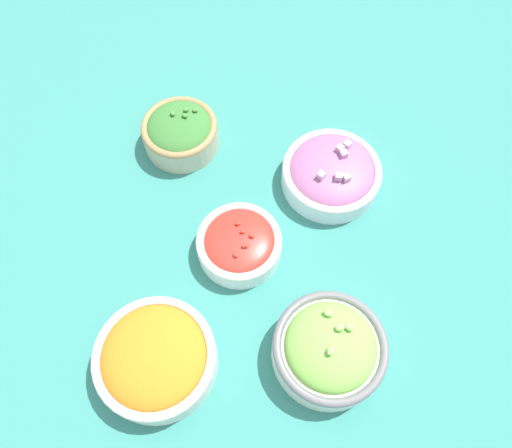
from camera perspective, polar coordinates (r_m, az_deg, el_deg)
The scene contains 6 objects.
ground_plane at distance 0.77m, azimuth 0.00°, elevation -1.01°, with size 3.00×3.00×0.00m, color #337F75.
bowl_cherry_tomatoes at distance 0.73m, azimuth -1.94°, elevation -2.25°, with size 0.13×0.13×0.05m.
bowl_lettuce at distance 0.68m, azimuth 8.38°, elevation -13.90°, with size 0.15×0.15×0.08m.
bowl_broccoli at distance 0.84m, azimuth -8.66°, elevation 10.40°, with size 0.12×0.12×0.07m.
bowl_red_onion at distance 0.80m, azimuth 8.61°, elevation 5.81°, with size 0.16×0.16×0.06m.
bowl_carrots at distance 0.68m, azimuth -11.43°, elevation -14.78°, with size 0.16×0.16×0.07m.
Camera 1 is at (-0.33, 0.01, 0.69)m, focal length 35.00 mm.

